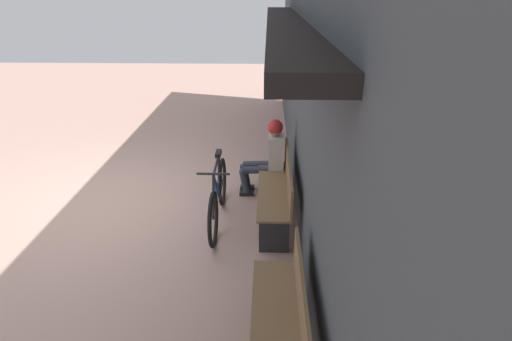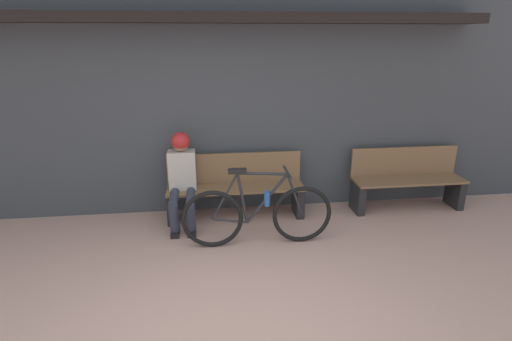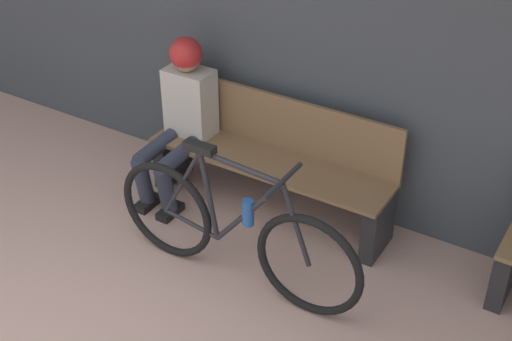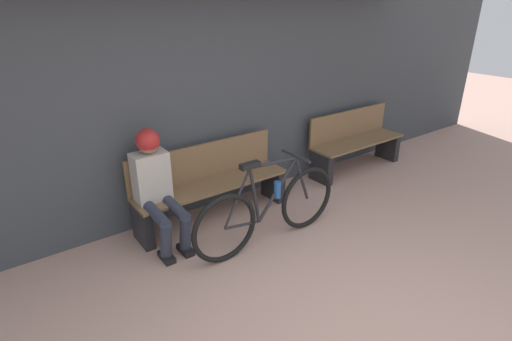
% 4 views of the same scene
% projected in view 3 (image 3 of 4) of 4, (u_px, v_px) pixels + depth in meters
% --- Properties ---
extents(park_bench_near, '(1.77, 0.42, 0.84)m').
position_uv_depth(park_bench_near, '(273.00, 161.00, 4.95)').
color(park_bench_near, brown).
rests_on(park_bench_near, ground_plane).
extents(bicycle, '(1.72, 0.40, 0.93)m').
position_uv_depth(bicycle, '(234.00, 232.00, 4.31)').
color(bicycle, black).
rests_on(bicycle, ground_plane).
extents(person_seated, '(0.34, 0.66, 1.18)m').
position_uv_depth(person_seated, '(181.00, 109.00, 5.01)').
color(person_seated, '#2D3342').
rests_on(person_seated, ground_plane).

